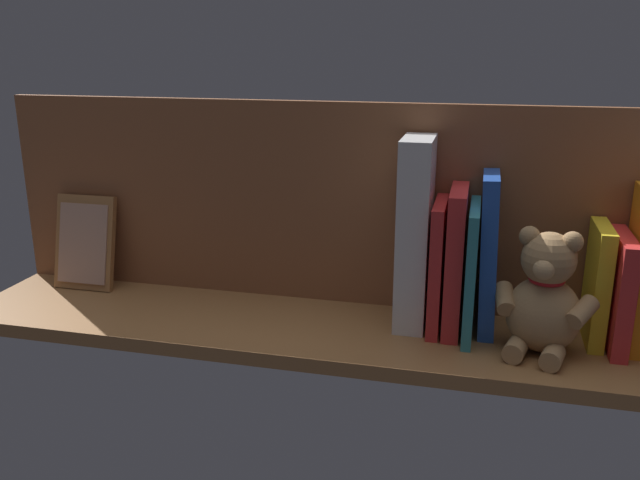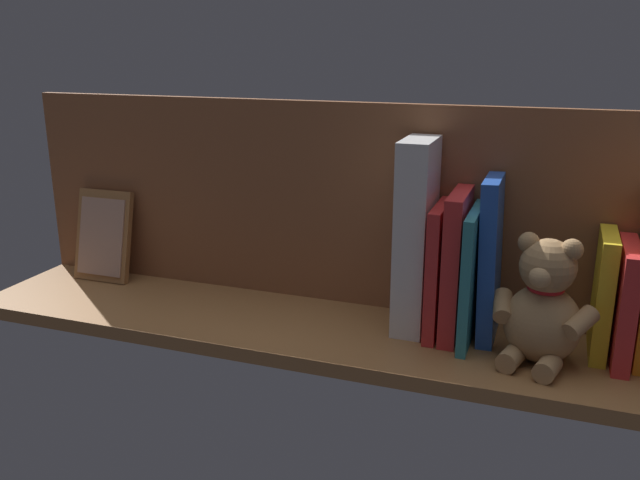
{
  "view_description": "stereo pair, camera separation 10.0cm",
  "coord_description": "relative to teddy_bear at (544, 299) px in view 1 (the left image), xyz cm",
  "views": [
    {
      "loc": [
        -23.07,
        93.56,
        42.38
      ],
      "look_at": [
        0.0,
        0.0,
        13.56
      ],
      "focal_mm": 37.36,
      "sensor_mm": 36.0,
      "label": 1
    },
    {
      "loc": [
        -32.68,
        90.65,
        42.38
      ],
      "look_at": [
        0.0,
        0.0,
        13.56
      ],
      "focal_mm": 37.36,
      "sensor_mm": 36.0,
      "label": 2
    }
  ],
  "objects": [
    {
      "name": "ground_plane",
      "position": [
        32.78,
        -2.03,
        -9.02
      ],
      "size": [
        115.74,
        24.96,
        2.2
      ],
      "primitive_type": "cube",
      "color": "#9E6B3D"
    },
    {
      "name": "shelf_back_panel",
      "position": [
        32.78,
        -12.26,
        8.76
      ],
      "size": [
        115.74,
        1.5,
        33.34
      ],
      "primitive_type": "cube",
      "color": "brown",
      "rests_on": "ground_plane"
    },
    {
      "name": "book_2",
      "position": [
        -10.32,
        -4.56,
        0.34
      ],
      "size": [
        2.29,
        13.11,
        16.51
      ],
      "primitive_type": "cube",
      "color": "red",
      "rests_on": "ground_plane"
    },
    {
      "name": "book_3",
      "position": [
        -7.61,
        -5.7,
        0.83
      ],
      "size": [
        2.26,
        10.82,
        17.49
      ],
      "primitive_type": "cube",
      "rotation": [
        0.0,
        -0.0,
        0.0
      ],
      "color": "yellow",
      "rests_on": "ground_plane"
    },
    {
      "name": "teddy_bear",
      "position": [
        0.0,
        0.0,
        0.0
      ],
      "size": [
        14.13,
        13.26,
        17.99
      ],
      "rotation": [
        0.0,
        0.0,
        -0.26
      ],
      "color": "tan",
      "rests_on": "ground_plane"
    },
    {
      "name": "book_4",
      "position": [
        7.88,
        -5.91,
        4.11
      ],
      "size": [
        3.11,
        10.41,
        24.11
      ],
      "primitive_type": "cube",
      "rotation": [
        0.0,
        0.03,
        0.0
      ],
      "color": "blue",
      "rests_on": "ground_plane"
    },
    {
      "name": "book_5",
      "position": [
        10.22,
        -3.99,
        1.94
      ],
      "size": [
        1.43,
        14.25,
        19.71
      ],
      "primitive_type": "cube",
      "color": "teal",
      "rests_on": "ground_plane"
    },
    {
      "name": "book_6",
      "position": [
        12.64,
        -4.91,
        3.01
      ],
      "size": [
        2.48,
        12.41,
        21.85
      ],
      "primitive_type": "cube",
      "color": "red",
      "rests_on": "ground_plane"
    },
    {
      "name": "book_7",
      "position": [
        15.23,
        -5.02,
        1.98
      ],
      "size": [
        1.78,
        12.19,
        19.78
      ],
      "primitive_type": "cube",
      "color": "red",
      "rests_on": "ground_plane"
    },
    {
      "name": "dictionary_thick_white",
      "position": [
        18.9,
        -5.61,
        6.61
      ],
      "size": [
        4.64,
        10.8,
        29.05
      ],
      "primitive_type": "cube",
      "color": "white",
      "rests_on": "ground_plane"
    },
    {
      "name": "picture_frame_leaning",
      "position": [
        77.32,
        -8.12,
        0.21
      ],
      "size": [
        11.07,
        5.3,
        16.54
      ],
      "color": "#9E6B3D",
      "rests_on": "ground_plane"
    }
  ]
}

